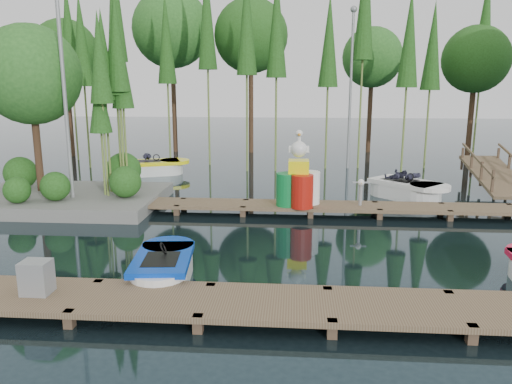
# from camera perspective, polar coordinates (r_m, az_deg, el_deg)

# --- Properties ---
(ground_plane) EXTENTS (90.00, 90.00, 0.00)m
(ground_plane) POSITION_cam_1_polar(r_m,az_deg,el_deg) (13.14, -2.35, -5.12)
(ground_plane) COLOR #1B2C33
(near_dock) EXTENTS (18.00, 1.50, 0.50)m
(near_dock) POSITION_cam_1_polar(r_m,az_deg,el_deg) (8.90, -5.87, -12.42)
(near_dock) COLOR brown
(near_dock) RESTS_ON ground
(far_dock) EXTENTS (15.00, 1.20, 0.50)m
(far_dock) POSITION_cam_1_polar(r_m,az_deg,el_deg) (15.40, 2.44, -1.59)
(far_dock) COLOR brown
(far_dock) RESTS_ON ground
(island) EXTENTS (6.20, 4.20, 6.75)m
(island) POSITION_cam_1_polar(r_m,az_deg,el_deg) (17.57, -22.21, 9.00)
(island) COLOR slate
(island) RESTS_ON ground
(tree_screen) EXTENTS (34.42, 18.53, 10.31)m
(tree_screen) POSITION_cam_1_polar(r_m,az_deg,el_deg) (23.40, -4.48, 17.70)
(tree_screen) COLOR #432C1C
(tree_screen) RESTS_ON ground
(lamp_island) EXTENTS (0.30, 0.30, 7.25)m
(lamp_island) POSITION_cam_1_polar(r_m,az_deg,el_deg) (16.50, -21.22, 12.67)
(lamp_island) COLOR gray
(lamp_island) RESTS_ON ground
(lamp_rear) EXTENTS (0.30, 0.30, 7.25)m
(lamp_rear) POSITION_cam_1_polar(r_m,az_deg,el_deg) (23.57, 10.82, 12.96)
(lamp_rear) COLOR gray
(lamp_rear) RESTS_ON ground
(ramp) EXTENTS (1.50, 3.94, 1.49)m
(ramp) POSITION_cam_1_polar(r_m,az_deg,el_deg) (20.64, 25.69, 1.80)
(ramp) COLOR brown
(ramp) RESTS_ON ground
(boat_blue) EXTENTS (1.36, 2.57, 0.83)m
(boat_blue) POSITION_cam_1_polar(r_m,az_deg,el_deg) (10.50, -10.53, -8.55)
(boat_blue) COLOR white
(boat_blue) RESTS_ON ground
(boat_yellow_far) EXTENTS (3.15, 2.23, 1.44)m
(boat_yellow_far) POSITION_cam_1_polar(r_m,az_deg,el_deg) (22.30, -11.56, 2.76)
(boat_yellow_far) COLOR white
(boat_yellow_far) RESTS_ON ground
(boat_white_far) EXTENTS (2.99, 3.02, 1.38)m
(boat_white_far) POSITION_cam_1_polar(r_m,az_deg,el_deg) (18.11, 16.81, 0.28)
(boat_white_far) COLOR white
(boat_white_far) RESTS_ON ground
(utility_cabinet) EXTENTS (0.49, 0.41, 0.60)m
(utility_cabinet) POSITION_cam_1_polar(r_m,az_deg,el_deg) (9.73, -23.79, -8.91)
(utility_cabinet) COLOR gray
(utility_cabinet) RESTS_ON near_dock
(yellow_barrel) EXTENTS (0.55, 0.55, 0.82)m
(yellow_barrel) POSITION_cam_1_polar(r_m,az_deg,el_deg) (15.29, 3.46, 0.14)
(yellow_barrel) COLOR #FFF40D
(yellow_barrel) RESTS_ON far_dock
(drum_cluster) EXTENTS (1.33, 1.21, 2.29)m
(drum_cluster) POSITION_cam_1_polar(r_m,az_deg,el_deg) (15.07, 4.97, 0.95)
(drum_cluster) COLOR #0D7833
(drum_cluster) RESTS_ON far_dock
(seagull_post) EXTENTS (0.51, 0.27, 0.81)m
(seagull_post) POSITION_cam_1_polar(r_m,az_deg,el_deg) (15.39, 11.89, 0.49)
(seagull_post) COLOR gray
(seagull_post) RESTS_ON far_dock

